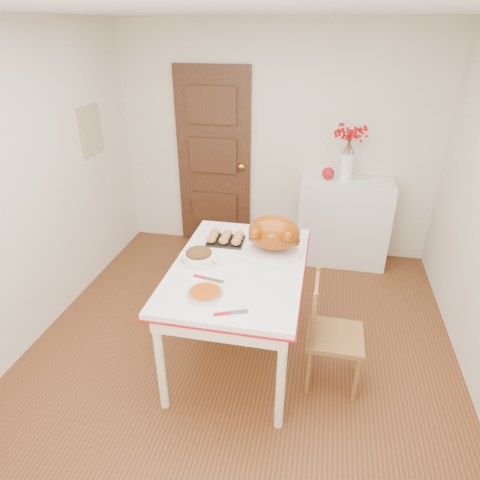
% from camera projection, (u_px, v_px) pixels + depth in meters
% --- Properties ---
extents(floor, '(3.50, 4.00, 0.00)m').
position_uv_depth(floor, '(239.00, 356.00, 3.41)').
color(floor, '#522614').
rests_on(floor, ground).
extents(ceiling, '(3.50, 4.00, 0.00)m').
position_uv_depth(ceiling, '(238.00, 8.00, 2.26)').
color(ceiling, white).
rests_on(ceiling, ground).
extents(wall_back, '(3.50, 0.00, 2.50)m').
position_uv_depth(wall_back, '(276.00, 144.00, 4.58)').
color(wall_back, silver).
rests_on(wall_back, ground).
extents(wall_left, '(0.00, 4.00, 2.50)m').
position_uv_depth(wall_left, '(12.00, 198.00, 3.15)').
color(wall_left, silver).
rests_on(wall_left, ground).
extents(door_back, '(0.85, 0.06, 2.06)m').
position_uv_depth(door_back, '(214.00, 161.00, 4.78)').
color(door_back, black).
rests_on(door_back, ground).
extents(photo_board, '(0.03, 0.35, 0.45)m').
position_uv_depth(photo_board, '(91.00, 130.00, 4.08)').
color(photo_board, tan).
rests_on(photo_board, ground).
extents(sideboard, '(0.96, 0.43, 0.96)m').
position_uv_depth(sideboard, '(343.00, 222.00, 4.59)').
color(sideboard, white).
rests_on(sideboard, floor).
extents(kitchen_table, '(0.97, 1.42, 0.85)m').
position_uv_depth(kitchen_table, '(239.00, 312.00, 3.25)').
color(kitchen_table, white).
rests_on(kitchen_table, floor).
extents(chair_oak, '(0.40, 0.40, 0.89)m').
position_uv_depth(chair_oak, '(336.00, 334.00, 2.99)').
color(chair_oak, brown).
rests_on(chair_oak, floor).
extents(berry_vase, '(0.31, 0.31, 0.59)m').
position_uv_depth(berry_vase, '(348.00, 153.00, 4.24)').
color(berry_vase, white).
rests_on(berry_vase, sideboard).
extents(apple, '(0.13, 0.13, 0.13)m').
position_uv_depth(apple, '(328.00, 173.00, 4.38)').
color(apple, '#B20C11').
rests_on(apple, sideboard).
extents(turkey_platter, '(0.57, 0.51, 0.29)m').
position_uv_depth(turkey_platter, '(274.00, 235.00, 3.17)').
color(turkey_platter, '#A43E03').
rests_on(turkey_platter, kitchen_table).
extents(pumpkin_pie, '(0.29, 0.29, 0.05)m').
position_uv_depth(pumpkin_pie, '(205.00, 293.00, 2.70)').
color(pumpkin_pie, '#A33C08').
rests_on(pumpkin_pie, kitchen_table).
extents(stuffing_dish, '(0.33, 0.29, 0.11)m').
position_uv_depth(stuffing_dish, '(199.00, 256.00, 3.06)').
color(stuffing_dish, '#44270E').
rests_on(stuffing_dish, kitchen_table).
extents(rolls_tray, '(0.29, 0.23, 0.08)m').
position_uv_depth(rolls_tray, '(226.00, 238.00, 3.36)').
color(rolls_tray, '#C08A3F').
rests_on(rolls_tray, kitchen_table).
extents(pie_server, '(0.22, 0.14, 0.01)m').
position_uv_depth(pie_server, '(231.00, 313.00, 2.54)').
color(pie_server, silver).
rests_on(pie_server, kitchen_table).
extents(carving_knife, '(0.24, 0.10, 0.01)m').
position_uv_depth(carving_knife, '(209.00, 279.00, 2.88)').
color(carving_knife, silver).
rests_on(carving_knife, kitchen_table).
extents(drinking_glass, '(0.07, 0.07, 0.11)m').
position_uv_depth(drinking_glass, '(262.00, 226.00, 3.52)').
color(drinking_glass, white).
rests_on(drinking_glass, kitchen_table).
extents(shaker_pair, '(0.09, 0.06, 0.09)m').
position_uv_depth(shaker_pair, '(295.00, 234.00, 3.41)').
color(shaker_pair, white).
rests_on(shaker_pair, kitchen_table).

